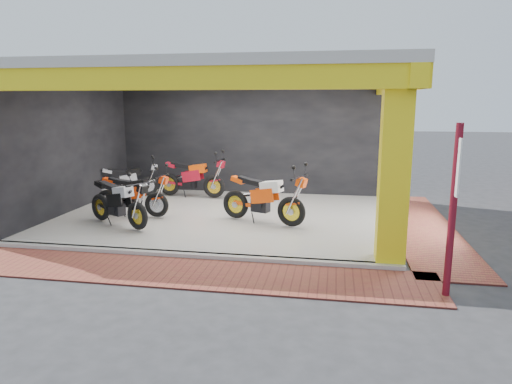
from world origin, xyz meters
TOP-DOWN VIEW (x-y plane):
  - ground at (0.00, 0.00)m, footprint 80.00×80.00m
  - showroom_floor at (0.00, 2.00)m, footprint 8.00×6.00m
  - showroom_ceiling at (0.00, 2.00)m, footprint 8.40×6.40m
  - back_wall at (0.00, 5.10)m, footprint 8.20×0.20m
  - left_wall at (-4.10, 2.00)m, footprint 0.20×6.20m
  - corner_column at (3.75, -0.75)m, footprint 0.50×0.50m
  - header_beam_front at (0.00, -1.00)m, footprint 8.40×0.30m
  - header_beam_right at (4.00, 2.00)m, footprint 0.30×6.40m
  - floor_kerb at (0.00, -1.02)m, footprint 8.00×0.20m
  - paver_front at (0.00, -1.80)m, footprint 9.00×1.40m
  - paver_right at (4.80, 2.00)m, footprint 1.40×7.00m
  - signpost at (4.44, -2.04)m, footprint 0.10×0.37m
  - moto_hero at (1.80, 1.08)m, footprint 2.45×1.60m
  - moto_row_a at (-1.51, 0.24)m, footprint 2.24×1.67m
  - moto_row_b at (-1.52, 1.38)m, footprint 2.11×0.90m
  - moto_row_c at (-0.75, 3.87)m, footprint 2.30×1.05m
  - moto_row_d at (-2.80, 3.91)m, footprint 2.01×1.49m

SIDE VIEW (x-z plane):
  - ground at x=0.00m, z-range 0.00..0.00m
  - paver_front at x=0.00m, z-range 0.00..0.03m
  - paver_right at x=4.80m, z-range 0.00..0.03m
  - showroom_floor at x=0.00m, z-range 0.00..0.10m
  - floor_kerb at x=0.00m, z-range 0.00..0.10m
  - moto_row_d at x=-2.80m, z-range 0.10..1.26m
  - moto_row_b at x=-1.52m, z-range 0.10..1.36m
  - moto_row_a at x=-1.51m, z-range 0.10..1.39m
  - moto_row_c at x=-0.75m, z-range 0.10..1.46m
  - moto_hero at x=1.80m, z-range 0.10..1.50m
  - signpost at x=4.44m, z-range 0.12..2.73m
  - back_wall at x=0.00m, z-range 0.00..3.50m
  - left_wall at x=-4.10m, z-range 0.00..3.50m
  - corner_column at x=3.75m, z-range 0.00..3.50m
  - header_beam_front at x=0.00m, z-range 3.10..3.50m
  - header_beam_right at x=4.00m, z-range 3.10..3.50m
  - showroom_ceiling at x=0.00m, z-range 3.50..3.70m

